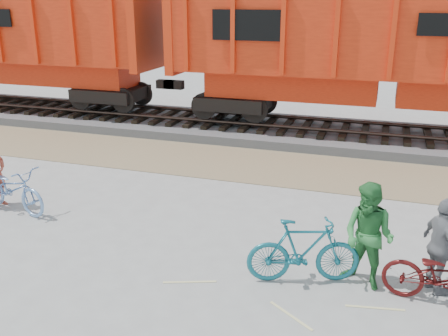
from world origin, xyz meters
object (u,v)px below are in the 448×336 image
(bicycle_blue, at_px, (12,189))
(bicycle_maroon, at_px, (448,278))
(hopper_car_center, at_px, (391,50))
(bicycle_teal, at_px, (303,251))
(person_man, at_px, (368,236))
(person_woman, at_px, (441,247))

(bicycle_blue, distance_m, bicycle_maroon, 8.89)
(bicycle_blue, xyz_separation_m, bicycle_maroon, (8.84, -0.96, -0.02))
(hopper_car_center, distance_m, bicycle_teal, 9.55)
(bicycle_blue, relative_size, person_man, 1.12)
(bicycle_blue, height_order, bicycle_teal, bicycle_teal)
(bicycle_blue, relative_size, bicycle_maroon, 1.04)
(bicycle_maroon, bearing_deg, person_man, 87.07)
(bicycle_maroon, bearing_deg, bicycle_blue, 92.18)
(hopper_car_center, relative_size, bicycle_maroon, 7.29)
(bicycle_teal, bearing_deg, bicycle_maroon, -109.72)
(person_man, relative_size, person_woman, 1.11)
(bicycle_teal, relative_size, person_woman, 1.16)
(bicycle_maroon, relative_size, person_woman, 1.18)
(hopper_car_center, height_order, bicycle_maroon, hopper_car_center)
(hopper_car_center, distance_m, bicycle_maroon, 9.61)
(hopper_car_center, bearing_deg, bicycle_blue, -133.02)
(bicycle_blue, xyz_separation_m, bicycle_teal, (6.63, -0.92, 0.04))
(bicycle_teal, xyz_separation_m, person_man, (1.00, 0.20, 0.33))
(bicycle_blue, bearing_deg, hopper_car_center, -30.40)
(hopper_car_center, bearing_deg, person_man, -90.43)
(hopper_car_center, relative_size, person_woman, 8.63)
(bicycle_teal, height_order, person_woman, person_woman)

